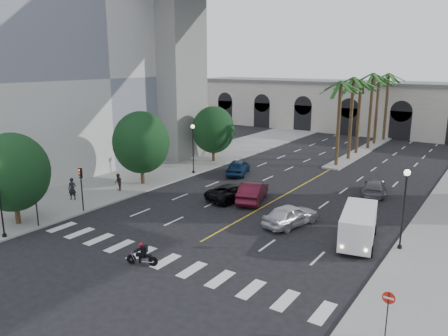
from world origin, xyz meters
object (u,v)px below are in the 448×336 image
traffic_signal_near (35,195)px  car_d (375,187)px  car_e (238,167)px  car_c (233,192)px  car_b (253,192)px  traffic_signal_far (81,182)px  pedestrian_a (72,189)px  lamp_post_left_far (193,145)px  do_not_enter_sign (388,305)px  cargo_van (358,225)px  car_a (291,215)px  motorcycle_rider (143,255)px  lamp_post_right (404,203)px  pedestrian_b (118,182)px

traffic_signal_near → car_d: traffic_signal_near is taller
car_e → car_c: bearing=99.0°
car_b → car_d: bearing=-153.7°
traffic_signal_far → pedestrian_a: traffic_signal_far is taller
lamp_post_left_far → car_e: bearing=32.9°
do_not_enter_sign → traffic_signal_far: bearing=170.9°
lamp_post_left_far → cargo_van: size_ratio=0.94×
car_a → pedestrian_a: bearing=32.1°
motorcycle_rider → car_c: size_ratio=0.37×
lamp_post_right → car_b: lamp_post_right is taller
traffic_signal_near → cargo_van: (20.10, 10.12, -1.23)m
car_e → do_not_enter_sign: do_not_enter_sign is taller
pedestrian_a → cargo_van: bearing=-18.9°
lamp_post_left_far → car_c: size_ratio=1.05×
do_not_enter_sign → car_b: bearing=136.1°
car_a → car_e: size_ratio=0.98×
car_c → car_d: 12.97m
car_e → car_a: bearing=116.4°
cargo_van → car_e: bearing=133.7°
traffic_signal_near → motorcycle_rider: (10.52, -0.10, -1.87)m
traffic_signal_far → car_c: traffic_signal_far is taller
lamp_post_right → cargo_van: 3.26m
traffic_signal_far → car_b: traffic_signal_far is taller
lamp_post_right → pedestrian_b: size_ratio=3.33×
lamp_post_left_far → do_not_enter_sign: lamp_post_left_far is taller
traffic_signal_near → pedestrian_b: 9.77m
traffic_signal_near → car_c: 15.83m
car_e → pedestrian_a: size_ratio=2.54×
lamp_post_left_far → car_a: size_ratio=1.14×
car_c → pedestrian_b: size_ratio=3.17×
lamp_post_left_far → car_c: 10.07m
motorcycle_rider → pedestrian_b: bearing=121.3°
car_b → cargo_van: (10.30, -3.92, 0.43)m
cargo_van → traffic_signal_near: bearing=-165.4°
car_c → pedestrian_a: pedestrian_a is taller
car_e → pedestrian_b: 12.97m
traffic_signal_near → car_c: traffic_signal_near is taller
traffic_signal_near → cargo_van: 22.54m
car_b → pedestrian_a: 15.52m
motorcycle_rider → do_not_enter_sign: (13.78, 0.63, 1.02)m
cargo_van → do_not_enter_sign: (4.20, -9.58, 0.37)m
motorcycle_rider → do_not_enter_sign: bearing=-18.3°
do_not_enter_sign → traffic_signal_near: bearing=-179.7°
traffic_signal_far → car_d: 25.47m
traffic_signal_near → car_b: traffic_signal_near is taller
motorcycle_rider → car_b: bearing=72.0°
traffic_signal_far → lamp_post_left_far: bearing=90.4°
traffic_signal_far → cargo_van: traffic_signal_far is taller
lamp_post_left_far → lamp_post_right: (22.80, -8.00, 0.00)m
traffic_signal_far → lamp_post_right: bearing=16.0°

